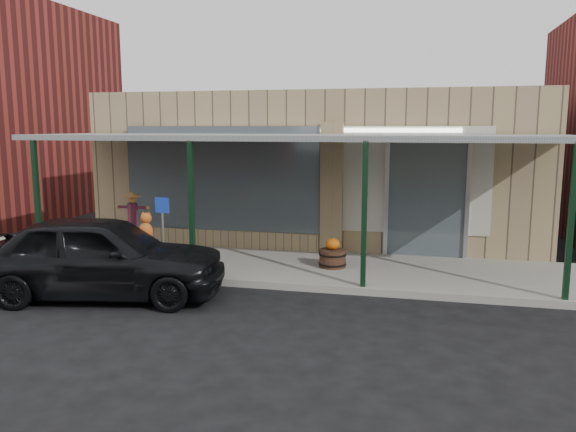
% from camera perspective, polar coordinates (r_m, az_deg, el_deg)
% --- Properties ---
extents(ground, '(120.00, 120.00, 0.00)m').
position_cam_1_polar(ground, '(9.70, -4.57, -10.74)').
color(ground, black).
rests_on(ground, ground).
extents(sidewalk, '(40.00, 3.20, 0.15)m').
position_cam_1_polar(sidewalk, '(13.00, 0.30, -5.23)').
color(sidewalk, gray).
rests_on(sidewalk, ground).
extents(storefront, '(12.00, 6.25, 4.20)m').
position_cam_1_polar(storefront, '(17.12, 3.74, 5.04)').
color(storefront, '#8E7557').
rests_on(storefront, ground).
extents(awning, '(12.00, 3.00, 3.04)m').
position_cam_1_polar(awning, '(12.57, 0.27, 7.82)').
color(awning, slate).
rests_on(awning, ground).
extents(block_buildings_near, '(61.00, 8.00, 8.00)m').
position_cam_1_polar(block_buildings_near, '(17.90, 10.82, 10.44)').
color(block_buildings_near, maroon).
rests_on(block_buildings_near, ground).
extents(barrel_scarecrow, '(0.93, 0.77, 1.57)m').
position_cam_1_polar(barrel_scarecrow, '(14.51, -15.42, -1.61)').
color(barrel_scarecrow, '#462B1C').
rests_on(barrel_scarecrow, sidewalk).
extents(barrel_pumpkin, '(0.71, 0.71, 0.71)m').
position_cam_1_polar(barrel_pumpkin, '(12.71, 4.55, -4.08)').
color(barrel_pumpkin, '#462B1C').
rests_on(barrel_pumpkin, sidewalk).
extents(handicap_sign, '(0.34, 0.06, 1.62)m').
position_cam_1_polar(handicap_sign, '(12.51, -12.61, -0.78)').
color(handicap_sign, gray).
rests_on(handicap_sign, sidewalk).
extents(parked_sedan, '(5.06, 2.79, 1.63)m').
position_cam_1_polar(parked_sedan, '(11.43, -18.50, -3.88)').
color(parked_sedan, black).
rests_on(parked_sedan, ground).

